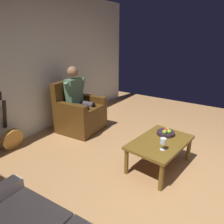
{
  "coord_description": "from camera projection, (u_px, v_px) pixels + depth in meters",
  "views": [
    {
      "loc": [
        2.57,
        0.44,
        1.88
      ],
      "look_at": [
        -0.3,
        -1.48,
        0.61
      ],
      "focal_mm": 33.97,
      "sensor_mm": 36.0,
      "label": 1
    }
  ],
  "objects": [
    {
      "name": "guitar",
      "position": [
        12.0,
        137.0,
        3.64
      ],
      "size": [
        0.37,
        0.28,
        1.01
      ],
      "color": "#B58037",
      "rests_on": "ground"
    },
    {
      "name": "coffee_table",
      "position": [
        160.0,
        145.0,
        3.08
      ],
      "size": [
        1.06,
        0.75,
        0.43
      ],
      "rotation": [
        0.0,
        0.0,
        -0.11
      ],
      "color": "brown",
      "rests_on": "ground"
    },
    {
      "name": "wine_glass_near",
      "position": [
        163.0,
        142.0,
        2.79
      ],
      "size": [
        0.08,
        0.08,
        0.17
      ],
      "color": "silver",
      "rests_on": "coffee_table"
    },
    {
      "name": "person_seated",
      "position": [
        78.0,
        97.0,
        4.22
      ],
      "size": [
        0.63,
        0.57,
        1.31
      ],
      "rotation": [
        0.0,
        0.0,
        0.07
      ],
      "color": "#4C6C50",
      "rests_on": "ground"
    },
    {
      "name": "fruit_bowl",
      "position": [
        166.0,
        133.0,
        3.24
      ],
      "size": [
        0.27,
        0.27,
        0.11
      ],
      "color": "#2B1D26",
      "rests_on": "coffee_table"
    },
    {
      "name": "ground_plane",
      "position": [
        190.0,
        181.0,
        2.88
      ],
      "size": [
        7.18,
        7.18,
        0.0
      ],
      "primitive_type": "plane",
      "color": "#AC7C4D"
    },
    {
      "name": "wall_back",
      "position": [
        36.0,
        65.0,
        4.0
      ],
      "size": [
        5.83,
        0.06,
        2.68
      ],
      "primitive_type": "cube",
      "color": "silver",
      "rests_on": "ground"
    },
    {
      "name": "armchair",
      "position": [
        79.0,
        114.0,
        4.34
      ],
      "size": [
        0.86,
        0.82,
        1.01
      ],
      "rotation": [
        0.0,
        0.0,
        0.07
      ],
      "color": "#4C2E10",
      "rests_on": "ground"
    }
  ]
}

